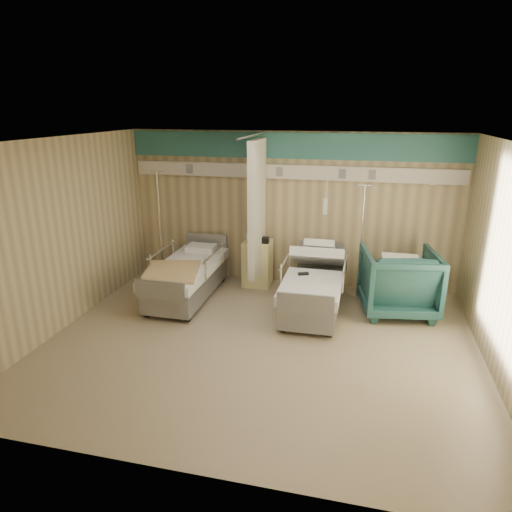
{
  "coord_description": "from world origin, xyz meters",
  "views": [
    {
      "loc": [
        1.29,
        -5.61,
        3.2
      ],
      "look_at": [
        -0.2,
        0.6,
        1.1
      ],
      "focal_mm": 32.0,
      "sensor_mm": 36.0,
      "label": 1
    }
  ],
  "objects_px": {
    "visitor_armchair": "(398,281)",
    "iv_stand_left": "(162,258)",
    "iv_stand_right": "(358,273)",
    "bedside_cabinet": "(258,263)",
    "bed_left": "(187,281)",
    "bed_right": "(313,292)"
  },
  "relations": [
    {
      "from": "bedside_cabinet",
      "to": "visitor_armchair",
      "type": "xyz_separation_m",
      "value": [
        2.48,
        -0.65,
        0.1
      ]
    },
    {
      "from": "visitor_armchair",
      "to": "iv_stand_right",
      "type": "distance_m",
      "value": 0.87
    },
    {
      "from": "bedside_cabinet",
      "to": "iv_stand_right",
      "type": "xyz_separation_m",
      "value": [
        1.84,
        -0.06,
        -0.02
      ]
    },
    {
      "from": "visitor_armchair",
      "to": "iv_stand_left",
      "type": "distance_m",
      "value": 4.35
    },
    {
      "from": "iv_stand_right",
      "to": "bedside_cabinet",
      "type": "bearing_deg",
      "value": 178.07
    },
    {
      "from": "bed_left",
      "to": "visitor_armchair",
      "type": "distance_m",
      "value": 3.54
    },
    {
      "from": "bed_left",
      "to": "visitor_armchair",
      "type": "relative_size",
      "value": 1.86
    },
    {
      "from": "bed_left",
      "to": "iv_stand_right",
      "type": "distance_m",
      "value": 3.01
    },
    {
      "from": "bed_right",
      "to": "iv_stand_left",
      "type": "xyz_separation_m",
      "value": [
        -2.99,
        0.74,
        0.12
      ]
    },
    {
      "from": "bedside_cabinet",
      "to": "iv_stand_left",
      "type": "xyz_separation_m",
      "value": [
        -1.84,
        -0.16,
        0.01
      ]
    },
    {
      "from": "bedside_cabinet",
      "to": "iv_stand_left",
      "type": "distance_m",
      "value": 1.85
    },
    {
      "from": "visitor_armchair",
      "to": "bed_left",
      "type": "bearing_deg",
      "value": -5.33
    },
    {
      "from": "bed_left",
      "to": "iv_stand_right",
      "type": "height_order",
      "value": "iv_stand_right"
    },
    {
      "from": "bed_right",
      "to": "iv_stand_right",
      "type": "bearing_deg",
      "value": 50.4
    },
    {
      "from": "iv_stand_right",
      "to": "iv_stand_left",
      "type": "relative_size",
      "value": 0.94
    },
    {
      "from": "bed_right",
      "to": "iv_stand_right",
      "type": "xyz_separation_m",
      "value": [
        0.69,
        0.84,
        0.09
      ]
    },
    {
      "from": "bed_left",
      "to": "visitor_armchair",
      "type": "xyz_separation_m",
      "value": [
        3.53,
        0.25,
        0.21
      ]
    },
    {
      "from": "bed_right",
      "to": "visitor_armchair",
      "type": "xyz_separation_m",
      "value": [
        1.33,
        0.25,
        0.21
      ]
    },
    {
      "from": "bed_right",
      "to": "iv_stand_right",
      "type": "distance_m",
      "value": 1.09
    },
    {
      "from": "bed_right",
      "to": "visitor_armchair",
      "type": "height_order",
      "value": "visitor_armchair"
    },
    {
      "from": "visitor_armchair",
      "to": "iv_stand_right",
      "type": "height_order",
      "value": "iv_stand_right"
    },
    {
      "from": "bedside_cabinet",
      "to": "bed_left",
      "type": "bearing_deg",
      "value": -139.4
    }
  ]
}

